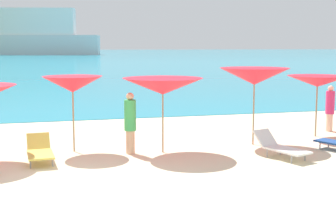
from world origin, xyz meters
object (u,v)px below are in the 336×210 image
Objects in this scene: lounge_chair_0 at (280,146)px; beachgoer_1 at (330,107)px; lounge_chair_1 at (40,151)px; umbrella_4 at (73,84)px; umbrella_6 at (254,76)px; umbrella_7 at (317,81)px; cruise_ship at (2,34)px; beachgoer_0 at (130,122)px; umbrella_5 at (163,86)px.

lounge_chair_0 is 4.87m from beachgoer_1.
lounge_chair_1 is 0.91× the size of beachgoer_1.
umbrella_4 is 5.46m from umbrella_6.
umbrella_7 is 1.21× the size of lounge_chair_0.
cruise_ship is (-20.57, 166.84, 5.26)m from umbrella_6.
umbrella_6 is 1.11× the size of umbrella_7.
lounge_chair_1 is 10.25m from beachgoer_1.
umbrella_7 is 167.87m from cruise_ship.
beachgoer_1 is (9.07, 0.99, -1.08)m from umbrella_4.
beachgoer_0 reaches higher than lounge_chair_0.
cruise_ship is at bearing -88.49° from beachgoer_1.
beachgoer_1 is 0.02× the size of cruise_ship.
umbrella_7 reaches higher than lounge_chair_0.
lounge_chair_1 is 0.02× the size of cruise_ship.
umbrella_4 is at bearing 44.72° from lounge_chair_1.
umbrella_6 reaches higher than umbrella_5.
umbrella_7 is 1.30× the size of beachgoer_1.
umbrella_7 is at bearing 4.25° from lounge_chair_1.
beachgoer_1 is at bearing 21.14° from umbrella_6.
umbrella_6 is 168.18m from cruise_ship.
umbrella_7 is 1.42× the size of lounge_chair_1.
cruise_ship reaches higher than umbrella_4.
beachgoer_1 is (6.61, 1.76, -1.03)m from umbrella_5.
beachgoer_0 is (-3.89, 1.50, 0.62)m from lounge_chair_0.
umbrella_6 is at bearing 1.80° from lounge_chair_1.
umbrella_6 is 2.71m from umbrella_7.
umbrella_4 is 8.06m from umbrella_7.
beachgoer_1 is at bearing 14.90° from umbrella_5.
umbrella_7 is at bearing -68.54° from cruise_ship.
umbrella_6 reaches higher than lounge_chair_1.
lounge_chair_0 is 1.01× the size of beachgoer_0.
lounge_chair_1 is at bearing 4.89° from beachgoer_1.
umbrella_7 reaches higher than beachgoer_0.
umbrella_6 is at bearing 152.91° from beachgoer_0.
beachgoer_1 is at bearing 6.22° from umbrella_4.
umbrella_6 reaches higher than beachgoer_0.
umbrella_6 is 2.54m from lounge_chair_0.
umbrella_5 is 1.48× the size of beachgoer_1.
beachgoer_0 is 0.03× the size of cruise_ship.
umbrella_5 is 1.63× the size of lounge_chair_1.
beachgoer_0 is 1.06× the size of beachgoer_1.
umbrella_6 is at bearing 70.78° from lounge_chair_0.
lounge_chair_0 is (-2.63, -2.44, -1.56)m from umbrella_7.
umbrella_7 is at bearing 10.35° from umbrella_5.
umbrella_6 reaches higher than lounge_chair_0.
lounge_chair_0 is at bearing 127.82° from beachgoer_0.
beachgoer_1 is (1.02, 0.74, -0.99)m from umbrella_7.
lounge_chair_1 is at bearing -171.55° from umbrella_7.
lounge_chair_0 is 0.03× the size of cruise_ship.
umbrella_7 is at bearing 157.07° from beachgoer_0.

